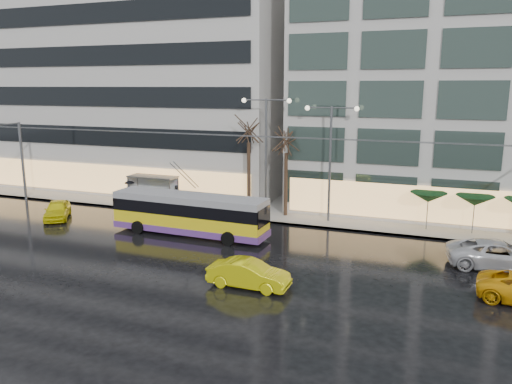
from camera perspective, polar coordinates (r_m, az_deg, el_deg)
The scene contains 20 objects.
ground at distance 30.76m, azimuth -9.23°, elevation -7.27°, with size 140.00×140.00×0.00m, color black.
sidewalk at distance 42.30m, azimuth 2.56°, elevation -1.66°, with size 80.00×10.00×0.15m, color gray.
kerb at distance 37.77m, azimuth 0.23°, elevation -3.33°, with size 80.00×0.10×0.15m, color slate.
building_left at distance 53.71m, azimuth -14.61°, elevation 12.80°, with size 34.00×14.00×22.00m, color #BCB8B3.
building_right at distance 44.39m, azimuth 27.02°, elevation 14.09°, with size 32.00×14.00×25.00m, color #BCB8B3.
trolleybus at distance 34.55m, azimuth -7.61°, elevation -2.65°, with size 11.12×4.47×5.12m.
catenary at distance 36.22m, azimuth -1.86°, elevation 2.77°, with size 42.24×5.12×7.00m.
bus_shelter at distance 43.33m, azimuth -11.99°, elevation 0.97°, with size 4.20×1.60×2.51m.
street_lamp_near at distance 38.28m, azimuth 1.15°, elevation 5.90°, with size 3.96×0.36×9.03m.
street_lamp_far at distance 36.97m, azimuth 8.51°, elevation 5.12°, with size 3.96×0.36×8.53m.
tree_a at distance 38.89m, azimuth -0.84°, elevation 7.62°, with size 3.20×3.20×8.40m.
tree_b at distance 38.15m, azimuth 3.50°, elevation 6.47°, with size 3.20×3.20×7.70m.
parasol_a at distance 36.91m, azimuth 19.09°, elevation -0.58°, with size 2.50×2.50×2.65m.
parasol_b at distance 36.98m, azimuth 23.73°, elevation -0.92°, with size 2.50×2.50×2.65m.
taxi_a at distance 41.47m, azimuth -21.76°, elevation -1.90°, with size 1.68×4.17×1.42m, color yellow.
taxi_b at distance 25.74m, azimuth -0.84°, elevation -9.36°, with size 1.48×4.24×1.40m, color #CEC80A.
sedan_silver at distance 31.46m, azimuth 26.02°, elevation -6.44°, with size 2.58×5.59×1.55m, color silver.
pedestrian_a at distance 42.14m, azimuth -9.06°, elevation 0.23°, with size 1.06×1.07×2.19m.
pedestrian_b at distance 43.25m, azimuth -9.35°, elevation -0.13°, with size 1.01×0.84×1.87m.
pedestrian_c at distance 43.62m, azimuth -14.21°, elevation -0.00°, with size 1.12×0.91×2.11m.
Camera 1 is at (14.63, -25.11, 10.10)m, focal length 35.00 mm.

